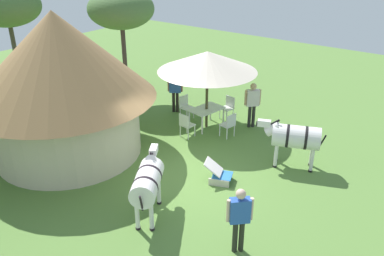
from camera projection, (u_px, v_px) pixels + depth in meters
The scene contains 16 objects.
ground_plane at pixel (182, 175), 12.15m from camera, with size 36.00×36.00×0.00m, color #557C37.
thatched_hut at pixel (61, 79), 12.33m from camera, with size 5.85×5.85×4.63m.
shade_umbrella at pixel (207, 61), 14.13m from camera, with size 3.58×3.58×2.90m.
patio_dining_table at pixel (207, 111), 14.95m from camera, with size 1.38×1.02×0.74m.
patio_chair_east_end at pixel (228, 106), 15.69m from camera, with size 0.51×0.52×0.90m.
patio_chair_west_end at pixel (185, 105), 15.76m from camera, with size 0.51×0.49×0.90m.
patio_chair_near_hut at pixel (186, 124), 14.21m from camera, with size 0.45×0.47×0.90m.
patio_chair_near_lawn at pixel (229, 124), 14.22m from camera, with size 0.52×0.50×0.90m.
guest_beside_umbrella at pixel (175, 88), 16.07m from camera, with size 0.43×0.53×1.71m.
guest_behind_table at pixel (252, 101), 14.77m from camera, with size 0.48×0.48×1.73m.
standing_watcher at pixel (240, 215), 8.79m from camera, with size 0.47×0.47×1.68m.
striped_lounge_chair at pixel (219, 174), 11.72m from camera, with size 0.78×0.93×0.65m.
zebra_nearest_camera at pixel (294, 137), 12.18m from camera, with size 1.17×1.99×1.55m.
zebra_by_umbrella at pixel (148, 181), 9.99m from camera, with size 1.86×1.34×1.56m.
acacia_tree_left_background at pixel (6, 7), 14.94m from camera, with size 2.53×2.53×4.94m.
acacia_tree_right_background at pixel (121, 9), 16.47m from camera, with size 2.75×2.75×4.66m.
Camera 1 is at (-8.15, -6.37, 6.54)m, focal length 37.51 mm.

